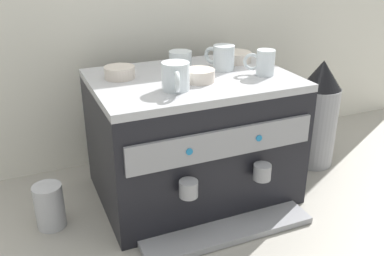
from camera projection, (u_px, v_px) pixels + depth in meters
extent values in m
plane|color=#9E998E|center=(192.00, 189.00, 1.59)|extent=(4.00, 4.00, 0.00)
cube|color=silver|center=(155.00, 19.00, 1.67)|extent=(2.80, 0.03, 1.13)
cube|color=black|center=(192.00, 139.00, 1.51)|extent=(0.65, 0.47, 0.41)
cube|color=#B7B7BC|center=(192.00, 80.00, 1.42)|extent=(0.65, 0.47, 0.02)
cube|color=#939399|center=(224.00, 144.00, 1.27)|extent=(0.60, 0.01, 0.09)
cylinder|color=#1E7AB7|center=(189.00, 152.00, 1.22)|extent=(0.02, 0.01, 0.02)
cylinder|color=#1E7AB7|center=(259.00, 138.00, 1.30)|extent=(0.02, 0.01, 0.02)
cube|color=#939399|center=(228.00, 231.00, 1.35)|extent=(0.56, 0.12, 0.02)
cylinder|color=#939399|center=(189.00, 189.00, 1.25)|extent=(0.06, 0.06, 0.05)
cylinder|color=#939399|center=(262.00, 172.00, 1.34)|extent=(0.06, 0.06, 0.05)
cylinder|color=silver|center=(181.00, 60.00, 1.49)|extent=(0.08, 0.08, 0.06)
torus|color=silver|center=(177.00, 56.00, 1.53)|extent=(0.02, 0.05, 0.05)
cylinder|color=silver|center=(265.00, 63.00, 1.41)|extent=(0.06, 0.06, 0.08)
torus|color=silver|center=(252.00, 62.00, 1.42)|extent=(0.05, 0.04, 0.06)
cylinder|color=silver|center=(224.00, 58.00, 1.47)|extent=(0.07, 0.07, 0.08)
torus|color=silver|center=(212.00, 55.00, 1.50)|extent=(0.04, 0.06, 0.06)
cylinder|color=silver|center=(176.00, 76.00, 1.27)|extent=(0.08, 0.08, 0.08)
torus|color=silver|center=(177.00, 82.00, 1.22)|extent=(0.03, 0.06, 0.06)
cylinder|color=beige|center=(198.00, 75.00, 1.36)|extent=(0.10, 0.10, 0.04)
cylinder|color=beige|center=(198.00, 80.00, 1.36)|extent=(0.05, 0.05, 0.01)
cylinder|color=beige|center=(120.00, 72.00, 1.39)|extent=(0.10, 0.10, 0.04)
cylinder|color=beige|center=(120.00, 76.00, 1.40)|extent=(0.05, 0.05, 0.01)
cylinder|color=beige|center=(235.00, 57.00, 1.57)|extent=(0.12, 0.12, 0.04)
cylinder|color=beige|center=(235.00, 61.00, 1.58)|extent=(0.06, 0.06, 0.01)
cylinder|color=#939399|center=(316.00, 127.00, 1.72)|extent=(0.16, 0.16, 0.32)
cone|color=black|center=(323.00, 74.00, 1.63)|extent=(0.15, 0.15, 0.11)
cylinder|color=#B7B7BC|center=(49.00, 206.00, 1.36)|extent=(0.09, 0.09, 0.15)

